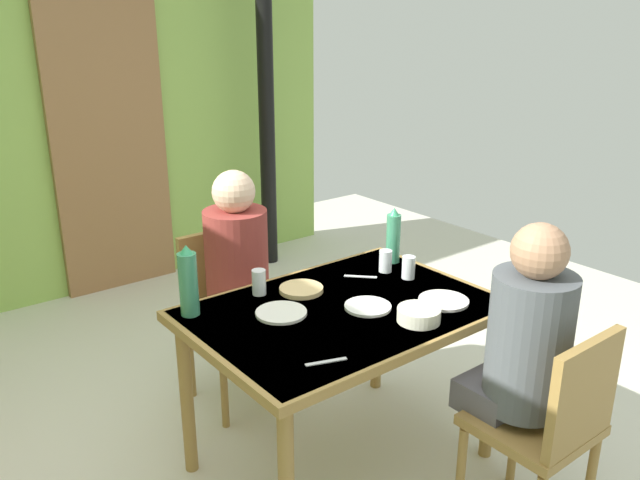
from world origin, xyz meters
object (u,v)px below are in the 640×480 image
Objects in this scene: chair_near_diner at (550,423)px; serving_bowl_center at (419,315)px; person_near_diner at (526,338)px; person_far_diner at (238,262)px; dining_table at (342,325)px; chair_far_diner at (226,306)px; water_bottle_green_near at (393,237)px; water_bottle_green_far at (188,282)px.

serving_bowl_center is at bearing 108.25° from chair_near_diner.
person_far_diner is at bearing 107.83° from person_near_diner.
dining_table is 7.25× the size of serving_bowl_center.
chair_near_diner is 1.63m from chair_far_diner.
person_near_diner is 0.93m from water_bottle_green_near.
chair_far_diner is 1.13m from serving_bowl_center.
person_near_diner reaches higher than water_bottle_green_near.
person_far_diner is at bearing 90.00° from chair_far_diner.
person_near_diner is (0.32, -0.65, 0.11)m from dining_table.
water_bottle_green_near is at bearing 147.21° from person_far_diner.
water_bottle_green_near is at bearing -4.12° from water_bottle_green_far.
person_far_diner is at bearing 98.73° from dining_table.
chair_far_diner is at bearing 104.89° from chair_near_diner.
water_bottle_green_far reaches higher than serving_bowl_center.
dining_table is at bearing -154.49° from water_bottle_green_near.
person_near_diner is at bearing -63.90° from dining_table.
serving_bowl_center is at bearing 105.12° from person_far_diner.
water_bottle_green_near is (0.62, -0.54, 0.38)m from chair_far_diner.
chair_far_diner is 1.52m from person_near_diner.
chair_near_diner is 1.13× the size of person_far_diner.
chair_near_diner is at bearing 104.89° from chair_far_diner.
water_bottle_green_near is (0.20, 0.90, 0.10)m from person_near_diner.
water_bottle_green_far reaches higher than dining_table.
dining_table is 0.67m from person_far_diner.
chair_far_diner is 1.13× the size of person_near_diner.
water_bottle_green_near is at bearing 54.97° from serving_bowl_center.
chair_far_diner is (-0.42, 1.57, 0.00)m from chair_near_diner.
person_far_diner reaches higher than serving_bowl_center.
chair_near_diner reaches higher than dining_table.
chair_far_diner is at bearing 97.23° from dining_table.
person_near_diner is 1.37m from person_far_diner.
dining_table is 0.81m from chair_far_diner.
chair_far_diner is 1.13× the size of person_far_diner.
serving_bowl_center is at bearing -61.57° from dining_table.
dining_table is at bearing 112.05° from chair_near_diner.
chair_near_diner is at bearing -90.00° from person_near_diner.
chair_far_diner reaches higher than serving_bowl_center.
chair_far_diner is 0.91m from water_bottle_green_near.
chair_far_diner is 5.12× the size of serving_bowl_center.
person_far_diner reaches higher than water_bottle_green_far.
dining_table is 1.60× the size of person_far_diner.
serving_bowl_center reaches higher than dining_table.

